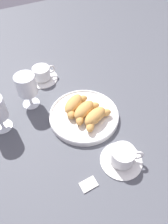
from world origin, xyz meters
name	(u,v)px	position (x,y,z in m)	size (l,w,h in m)	color
ground_plane	(78,117)	(0.00, 0.00, 0.00)	(2.20, 2.20, 0.00)	#4C4F56
pastry_plate	(84,115)	(-0.02, 0.01, 0.01)	(0.26, 0.26, 0.02)	white
croissant_large	(74,104)	(0.00, -0.03, 0.04)	(0.12, 0.11, 0.04)	#D6994C
croissant_small	(85,110)	(-0.02, 0.01, 0.04)	(0.12, 0.10, 0.04)	#D6994C
croissant_extra	(96,117)	(-0.04, 0.06, 0.04)	(0.13, 0.09, 0.04)	#D6994C
coffee_cup_near	(42,74)	(0.04, -0.27, 0.03)	(0.14, 0.14, 0.06)	white
coffee_cup_far	(123,157)	(-0.04, 0.23, 0.03)	(0.14, 0.14, 0.06)	white
juice_glass_left	(27,86)	(0.13, -0.15, 0.09)	(0.08, 0.08, 0.14)	white
sugar_packet	(89,184)	(0.09, 0.25, 0.00)	(0.05, 0.03, 0.01)	white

